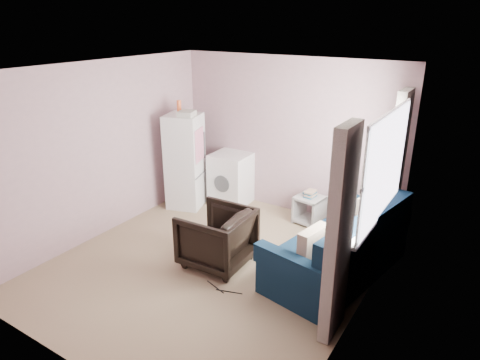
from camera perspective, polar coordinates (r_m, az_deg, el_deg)
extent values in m
cube|color=#937D60|center=(5.74, -3.70, -11.21)|extent=(3.80, 4.20, 0.02)
cube|color=silver|center=(4.89, -4.41, 14.68)|extent=(3.80, 4.20, 0.02)
cube|color=#A4828A|center=(6.91, 6.40, 5.81)|extent=(3.80, 0.02, 2.50)
cube|color=#A4828A|center=(3.85, -23.10, -8.59)|extent=(3.80, 0.02, 2.50)
cube|color=#A4828A|center=(6.44, -17.91, 3.80)|extent=(0.02, 4.20, 2.50)
cube|color=#A4828A|center=(4.40, 16.54, -3.95)|extent=(0.02, 4.20, 2.50)
cube|color=white|center=(4.95, 18.93, 1.69)|extent=(0.01, 1.60, 1.20)
imported|color=black|center=(5.55, -3.11, -7.31)|extent=(0.79, 0.84, 0.83)
cube|color=silver|center=(7.16, -7.36, 2.46)|extent=(0.68, 0.68, 1.58)
cube|color=#434649|center=(7.13, -5.23, 0.74)|extent=(0.16, 0.49, 0.02)
cube|color=#434649|center=(7.16, -4.77, 4.66)|extent=(0.03, 0.03, 0.45)
cube|color=silver|center=(6.94, -5.42, 4.65)|extent=(0.12, 0.36, 0.54)
cylinder|color=orange|center=(7.00, -8.12, 9.62)|extent=(0.09, 0.09, 0.22)
cube|color=#AEACA4|center=(6.82, -7.11, 8.79)|extent=(0.31, 0.33, 0.08)
cube|color=silver|center=(7.35, -1.14, 0.22)|extent=(0.65, 0.65, 0.88)
cube|color=#434649|center=(7.20, -1.25, 3.22)|extent=(0.60, 0.58, 0.05)
cylinder|color=#434649|center=(7.09, -2.45, -0.52)|extent=(0.29, 0.03, 0.29)
cube|color=gray|center=(6.69, 9.31, -2.38)|extent=(0.45, 0.45, 0.04)
cube|color=gray|center=(6.84, 9.13, -5.21)|extent=(0.45, 0.45, 0.04)
cube|color=gray|center=(6.85, 7.92, -3.53)|extent=(0.09, 0.40, 0.44)
cube|color=gray|center=(6.69, 10.54, -4.34)|extent=(0.09, 0.40, 0.44)
cube|color=navy|center=(6.68, 9.33, -2.13)|extent=(0.16, 0.21, 0.03)
cube|color=tan|center=(6.66, 9.42, -1.94)|extent=(0.14, 0.20, 0.03)
cube|color=navy|center=(6.66, 9.31, -1.68)|extent=(0.17, 0.22, 0.03)
cube|color=tan|center=(6.64, 9.39, -1.53)|extent=(0.14, 0.20, 0.03)
cube|color=#0B2035|center=(5.57, 12.69, -10.03)|extent=(1.29, 2.13, 0.44)
cube|color=#0B2035|center=(5.20, 16.61, -6.91)|extent=(0.57, 1.99, 0.49)
cube|color=#0B2035|center=(4.69, 6.81, -11.19)|extent=(0.95, 0.33, 0.22)
cube|color=#0B2035|center=(6.19, 17.55, -3.78)|extent=(0.95, 0.33, 0.22)
cube|color=tan|center=(4.84, 9.70, -8.76)|extent=(0.21, 0.46, 0.44)
cube|color=tan|center=(5.85, 16.75, -3.94)|extent=(0.21, 0.46, 0.44)
cube|color=gray|center=(5.40, 11.46, -8.07)|extent=(0.32, 0.41, 0.02)
cube|color=silver|center=(5.29, 12.84, -7.33)|extent=(0.13, 0.37, 0.24)
cube|color=white|center=(5.20, 17.40, -4.74)|extent=(0.14, 1.70, 0.04)
cube|color=white|center=(5.17, 17.97, -4.56)|extent=(0.02, 1.68, 0.05)
cube|color=white|center=(4.96, 18.73, 1.73)|extent=(0.02, 1.68, 0.05)
cube|color=white|center=(4.81, 19.56, 8.49)|extent=(0.02, 1.68, 0.05)
cube|color=white|center=(4.23, 15.98, -1.25)|extent=(0.02, 0.05, 1.20)
cube|color=white|center=(4.71, 17.91, 0.84)|extent=(0.02, 0.05, 1.20)
cube|color=white|center=(5.21, 19.47, 2.53)|extent=(0.02, 0.05, 1.20)
cube|color=white|center=(5.71, 20.77, 3.93)|extent=(0.02, 0.05, 1.20)
cube|color=beige|center=(4.17, 13.10, -7.35)|extent=(0.12, 0.46, 2.18)
cube|color=beige|center=(6.10, 20.06, 1.12)|extent=(0.12, 0.46, 2.18)
cylinder|color=black|center=(5.21, -1.46, -14.66)|extent=(0.31, 0.11, 0.01)
cylinder|color=black|center=(5.29, -3.31, -14.03)|extent=(0.31, 0.11, 0.01)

